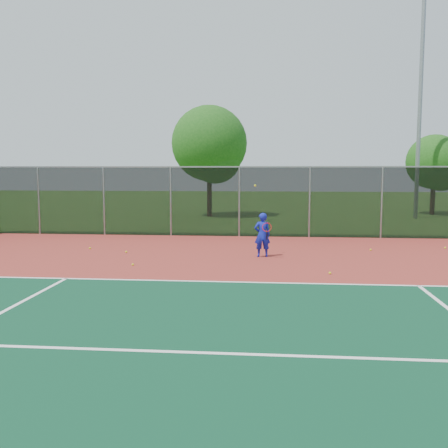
% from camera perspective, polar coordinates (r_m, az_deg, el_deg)
% --- Properties ---
extents(ground, '(120.00, 120.00, 0.00)m').
position_cam_1_polar(ground, '(10.00, 14.95, -10.67)').
color(ground, '#32631C').
rests_on(ground, ground).
extents(court_apron, '(30.00, 20.00, 0.02)m').
position_cam_1_polar(court_apron, '(11.90, 13.34, -7.87)').
color(court_apron, maroon).
rests_on(court_apron, ground).
extents(fence_back, '(30.00, 0.06, 3.03)m').
position_cam_1_polar(fence_back, '(21.54, 9.75, 2.59)').
color(fence_back, black).
rests_on(fence_back, court_apron).
extents(tennis_player, '(0.59, 0.63, 2.38)m').
position_cam_1_polar(tennis_player, '(16.46, 4.40, -1.23)').
color(tennis_player, '#121EAB').
rests_on(tennis_player, court_apron).
extents(practice_ball_0, '(0.07, 0.07, 0.07)m').
position_cam_1_polar(practice_ball_0, '(17.62, -11.11, -3.14)').
color(practice_ball_0, yellow).
rests_on(practice_ball_0, court_apron).
extents(practice_ball_1, '(0.07, 0.07, 0.07)m').
position_cam_1_polar(practice_ball_1, '(18.75, -15.07, -2.68)').
color(practice_ball_1, yellow).
rests_on(practice_ball_1, court_apron).
extents(practice_ball_2, '(0.07, 0.07, 0.07)m').
position_cam_1_polar(practice_ball_2, '(15.22, -10.38, -4.58)').
color(practice_ball_2, yellow).
rests_on(practice_ball_2, court_apron).
extents(practice_ball_3, '(0.07, 0.07, 0.07)m').
position_cam_1_polar(practice_ball_3, '(19.90, 23.96, -2.50)').
color(practice_ball_3, yellow).
rests_on(practice_ball_3, court_apron).
extents(practice_ball_4, '(0.07, 0.07, 0.07)m').
position_cam_1_polar(practice_ball_4, '(14.06, 12.02, -5.50)').
color(practice_ball_4, yellow).
rests_on(practice_ball_4, court_apron).
extents(practice_ball_5, '(0.07, 0.07, 0.07)m').
position_cam_1_polar(practice_ball_5, '(18.49, 16.42, -2.84)').
color(practice_ball_5, yellow).
rests_on(practice_ball_5, court_apron).
extents(floodlight_n, '(0.90, 0.40, 13.25)m').
position_cam_1_polar(floodlight_n, '(32.32, 21.54, 13.80)').
color(floodlight_n, gray).
rests_on(floodlight_n, ground).
extents(tree_back_left, '(4.69, 4.69, 6.88)m').
position_cam_1_polar(tree_back_left, '(31.17, -1.53, 8.80)').
color(tree_back_left, '#342013').
rests_on(tree_back_left, ground).
extents(tree_back_mid, '(3.53, 3.53, 5.19)m').
position_cam_1_polar(tree_back_mid, '(35.15, 23.07, 6.28)').
color(tree_back_mid, '#342013').
rests_on(tree_back_mid, ground).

